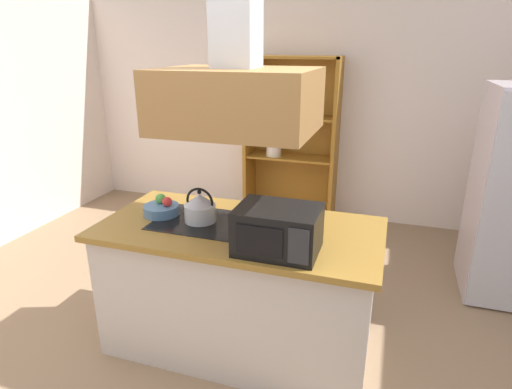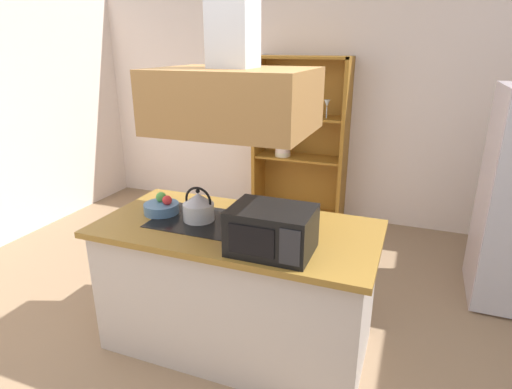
{
  "view_description": "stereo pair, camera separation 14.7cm",
  "coord_description": "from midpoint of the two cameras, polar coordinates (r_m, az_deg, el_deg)",
  "views": [
    {
      "loc": [
        0.86,
        -1.99,
        2.0
      ],
      "look_at": [
        -0.02,
        0.7,
        1.0
      ],
      "focal_mm": 29.73,
      "sensor_mm": 36.0,
      "label": 1
    },
    {
      "loc": [
        1.0,
        -1.94,
        2.0
      ],
      "look_at": [
        -0.02,
        0.7,
        1.0
      ],
      "focal_mm": 29.73,
      "sensor_mm": 36.0,
      "label": 2
    }
  ],
  "objects": [
    {
      "name": "ground_plane",
      "position": [
        2.96,
        -5.8,
        -23.26
      ],
      "size": [
        7.8,
        7.8,
        0.0
      ],
      "primitive_type": "plane",
      "color": "#8D7052"
    },
    {
      "name": "wall_back",
      "position": [
        5.09,
        7.59,
        11.98
      ],
      "size": [
        6.0,
        0.12,
        2.7
      ],
      "primitive_type": "cube",
      "color": "silver",
      "rests_on": "ground"
    },
    {
      "name": "kitchen_island",
      "position": [
        2.95,
        -3.63,
        -12.29
      ],
      "size": [
        1.81,
        0.91,
        0.9
      ],
      "color": "#BAB0A6",
      "rests_on": "ground"
    },
    {
      "name": "range_hood",
      "position": [
        2.51,
        -4.3,
        14.82
      ],
      "size": [
        0.9,
        0.7,
        1.18
      ],
      "color": "olive"
    },
    {
      "name": "dish_cabinet",
      "position": [
        5.03,
        3.93,
        6.08
      ],
      "size": [
        1.06,
        0.4,
        1.89
      ],
      "color": "#9A651F",
      "rests_on": "ground"
    },
    {
      "name": "kettle",
      "position": [
        2.81,
        -9.04,
        -1.75
      ],
      "size": [
        0.21,
        0.21,
        0.23
      ],
      "color": "#B9BCBE",
      "rests_on": "kitchen_island"
    },
    {
      "name": "cutting_board",
      "position": [
        2.77,
        1.96,
        -3.78
      ],
      "size": [
        0.37,
        0.29,
        0.02
      ],
      "primitive_type": "cube",
      "rotation": [
        0.0,
        0.0,
        -0.14
      ],
      "color": "tan",
      "rests_on": "kitchen_island"
    },
    {
      "name": "microwave",
      "position": [
        2.37,
        1.2,
        -4.77
      ],
      "size": [
        0.46,
        0.35,
        0.26
      ],
      "color": "black",
      "rests_on": "kitchen_island"
    },
    {
      "name": "fruit_bowl",
      "position": [
        2.99,
        -13.95,
        -1.87
      ],
      "size": [
        0.24,
        0.24,
        0.14
      ],
      "color": "#4C7299",
      "rests_on": "kitchen_island"
    }
  ]
}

